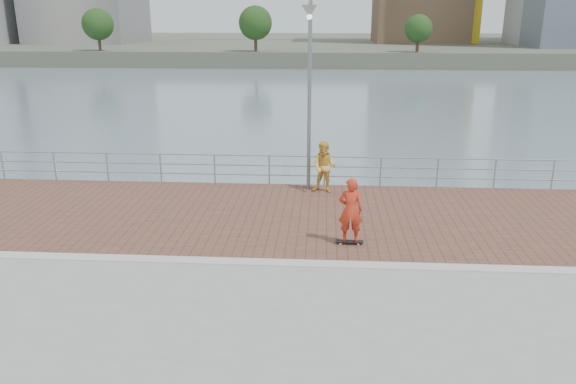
# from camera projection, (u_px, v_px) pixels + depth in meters

# --- Properties ---
(water) EXTENTS (400.00, 400.00, 0.00)m
(water) POSITION_uv_depth(u_px,v_px,m) (283.00, 333.00, 14.88)
(water) COLOR slate
(water) RESTS_ON ground
(brick_lane) EXTENTS (40.00, 6.80, 0.02)m
(brick_lane) POSITION_uv_depth(u_px,v_px,m) (291.00, 216.00, 17.70)
(brick_lane) COLOR brown
(brick_lane) RESTS_ON seawall
(curb) EXTENTS (40.00, 0.40, 0.06)m
(curb) POSITION_uv_depth(u_px,v_px,m) (283.00, 263.00, 14.27)
(curb) COLOR #B7B5AD
(curb) RESTS_ON seawall
(far_shore) EXTENTS (320.00, 95.00, 2.50)m
(far_shore) POSITION_uv_depth(u_px,v_px,m) (322.00, 45.00, 131.02)
(far_shore) COLOR #4C5142
(far_shore) RESTS_ON ground
(guardrail) EXTENTS (39.06, 0.06, 1.13)m
(guardrail) POSITION_uv_depth(u_px,v_px,m) (297.00, 167.00, 20.73)
(guardrail) COLOR #8C9EA8
(guardrail) RESTS_ON brick_lane
(street_lamp) EXTENTS (0.49, 1.42, 6.70)m
(street_lamp) POSITION_uv_depth(u_px,v_px,m) (309.00, 56.00, 18.53)
(street_lamp) COLOR slate
(street_lamp) RESTS_ON brick_lane
(skateboard) EXTENTS (0.77, 0.21, 0.09)m
(skateboard) POSITION_uv_depth(u_px,v_px,m) (349.00, 242.00, 15.48)
(skateboard) COLOR black
(skateboard) RESTS_ON brick_lane
(skateboarder) EXTENTS (0.67, 0.45, 1.81)m
(skateboarder) POSITION_uv_depth(u_px,v_px,m) (350.00, 210.00, 15.20)
(skateboarder) COLOR red
(skateboarder) RESTS_ON skateboard
(bystander) EXTENTS (1.03, 0.89, 1.84)m
(bystander) POSITION_uv_depth(u_px,v_px,m) (325.00, 167.00, 19.74)
(bystander) COLOR #EFBB46
(bystander) RESTS_ON brick_lane
(shoreline_trees) EXTENTS (169.95, 5.19, 6.92)m
(shoreline_trees) POSITION_uv_depth(u_px,v_px,m) (403.00, 25.00, 85.37)
(shoreline_trees) COLOR #473323
(shoreline_trees) RESTS_ON far_shore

